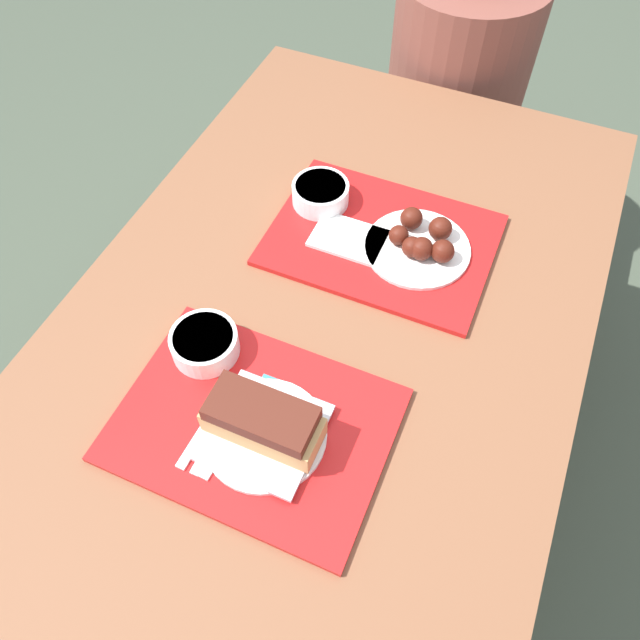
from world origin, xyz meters
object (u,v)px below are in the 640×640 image
at_px(brisket_sandwich_plate, 263,425).
at_px(person_seated_across, 461,58).
at_px(tray_far, 382,240).
at_px(tray_near, 254,424).
at_px(bowl_coleslaw_far, 320,193).
at_px(wings_plate_far, 421,242).
at_px(bowl_coleslaw_near, 204,343).

distance_m(brisket_sandwich_plate, person_seated_across, 1.26).
bearing_deg(tray_far, brisket_sandwich_plate, -93.00).
bearing_deg(tray_near, bowl_coleslaw_far, 101.25).
bearing_deg(tray_far, bowl_coleslaw_far, 163.49).
bearing_deg(wings_plate_far, brisket_sandwich_plate, -102.19).
xyz_separation_m(tray_near, bowl_coleslaw_far, (-0.10, 0.52, 0.03)).
distance_m(bowl_coleslaw_near, bowl_coleslaw_far, 0.43).
relative_size(bowl_coleslaw_far, wings_plate_far, 0.57).
xyz_separation_m(tray_far, bowl_coleslaw_far, (-0.16, 0.05, 0.03)).
bearing_deg(bowl_coleslaw_near, tray_far, 62.99).
relative_size(tray_far, person_seated_across, 0.64).
relative_size(tray_far, brisket_sandwich_plate, 2.20).
bearing_deg(wings_plate_far, person_seated_across, 99.08).
distance_m(tray_far, brisket_sandwich_plate, 0.49).
xyz_separation_m(bowl_coleslaw_far, wings_plate_far, (0.23, -0.04, -0.01)).
distance_m(bowl_coleslaw_near, person_seated_across, 1.17).
height_order(tray_far, person_seated_across, person_seated_across).
height_order(wings_plate_far, person_seated_across, person_seated_across).
distance_m(bowl_coleslaw_near, wings_plate_far, 0.47).
bearing_deg(tray_near, bowl_coleslaw_near, 146.51).
height_order(tray_near, bowl_coleslaw_far, bowl_coleslaw_far).
bearing_deg(bowl_coleslaw_near, person_seated_across, 82.67).
distance_m(brisket_sandwich_plate, bowl_coleslaw_far, 0.54).
distance_m(tray_far, wings_plate_far, 0.08).
distance_m(tray_near, brisket_sandwich_plate, 0.05).
bearing_deg(tray_near, tray_far, 83.65).
relative_size(brisket_sandwich_plate, person_seated_across, 0.29).
xyz_separation_m(bowl_coleslaw_near, bowl_coleslaw_far, (0.04, 0.42, 0.00)).
bearing_deg(person_seated_across, bowl_coleslaw_near, -97.33).
bearing_deg(person_seated_across, tray_near, -90.38).
bearing_deg(bowl_coleslaw_near, tray_near, -33.49).
bearing_deg(person_seated_across, tray_far, -86.74).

